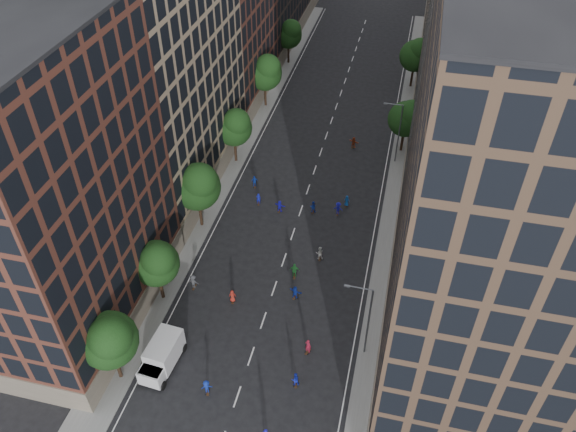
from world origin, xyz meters
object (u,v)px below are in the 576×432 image
at_px(streetlamp_near, 366,318).
at_px(skater_0, 151,368).
at_px(skater_2, 295,380).
at_px(streetlamp_far, 398,130).
at_px(cargo_van, 162,356).

distance_m(streetlamp_near, skater_0, 20.57).
distance_m(streetlamp_near, skater_2, 8.66).
bearing_deg(skater_0, skater_2, -168.87).
bearing_deg(streetlamp_far, skater_2, -98.25).
height_order(streetlamp_near, streetlamp_far, same).
relative_size(cargo_van, skater_2, 3.51).
height_order(streetlamp_near, skater_0, streetlamp_near).
distance_m(streetlamp_far, skater_2, 38.68).
relative_size(streetlamp_far, skater_0, 5.06).
height_order(cargo_van, skater_2, cargo_van).
bearing_deg(streetlamp_far, skater_0, -115.25).
relative_size(cargo_van, skater_0, 3.10).
bearing_deg(skater_0, streetlamp_near, -156.89).
bearing_deg(streetlamp_near, streetlamp_far, 90.00).
relative_size(streetlamp_near, streetlamp_far, 1.00).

